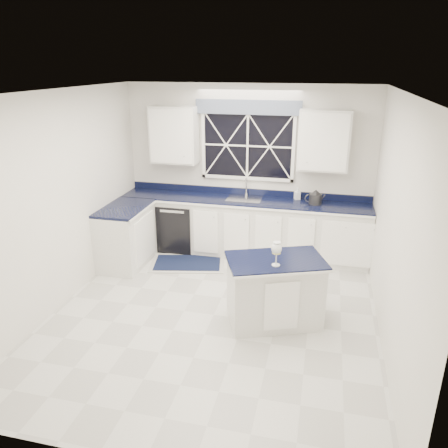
% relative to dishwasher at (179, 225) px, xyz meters
% --- Properties ---
extents(ground, '(4.50, 4.50, 0.00)m').
position_rel_dishwasher_xyz_m(ground, '(1.10, -1.95, -0.41)').
color(ground, beige).
rests_on(ground, ground).
extents(back_wall, '(4.00, 0.10, 2.70)m').
position_rel_dishwasher_xyz_m(back_wall, '(1.10, 0.30, 0.94)').
color(back_wall, silver).
rests_on(back_wall, ground).
extents(base_cabinets, '(3.99, 1.60, 0.90)m').
position_rel_dishwasher_xyz_m(base_cabinets, '(0.77, -0.17, 0.04)').
color(base_cabinets, silver).
rests_on(base_cabinets, ground).
extents(countertop, '(3.98, 0.64, 0.04)m').
position_rel_dishwasher_xyz_m(countertop, '(1.10, 0.00, 0.51)').
color(countertop, black).
rests_on(countertop, base_cabinets).
extents(dishwasher, '(0.60, 0.58, 0.82)m').
position_rel_dishwasher_xyz_m(dishwasher, '(0.00, 0.00, 0.00)').
color(dishwasher, black).
rests_on(dishwasher, ground).
extents(window, '(1.65, 0.09, 1.26)m').
position_rel_dishwasher_xyz_m(window, '(1.10, 0.25, 1.42)').
color(window, black).
rests_on(window, ground).
extents(upper_cabinets, '(3.10, 0.34, 0.90)m').
position_rel_dishwasher_xyz_m(upper_cabinets, '(1.10, 0.13, 1.49)').
color(upper_cabinets, silver).
rests_on(upper_cabinets, ground).
extents(faucet, '(0.05, 0.20, 0.30)m').
position_rel_dishwasher_xyz_m(faucet, '(1.10, 0.19, 0.69)').
color(faucet, '#BDBDBF').
rests_on(faucet, countertop).
extents(island, '(1.29, 1.04, 0.84)m').
position_rel_dishwasher_xyz_m(island, '(1.85, -1.91, 0.01)').
color(island, silver).
rests_on(island, ground).
extents(rug, '(1.27, 0.92, 0.02)m').
position_rel_dishwasher_xyz_m(rug, '(0.33, -0.60, -0.40)').
color(rug, '#A9A9A4').
rests_on(rug, ground).
extents(kettle, '(0.32, 0.23, 0.23)m').
position_rel_dishwasher_xyz_m(kettle, '(2.21, 0.02, 0.63)').
color(kettle, '#2A2A2C').
rests_on(kettle, countertop).
extents(wine_glass, '(0.12, 0.12, 0.29)m').
position_rel_dishwasher_xyz_m(wine_glass, '(1.87, -2.08, 0.62)').
color(wine_glass, white).
rests_on(wine_glass, island).
extents(soap_bottle, '(0.11, 0.11, 0.19)m').
position_rel_dishwasher_xyz_m(soap_bottle, '(1.93, 0.20, 0.62)').
color(soap_bottle, silver).
rests_on(soap_bottle, countertop).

